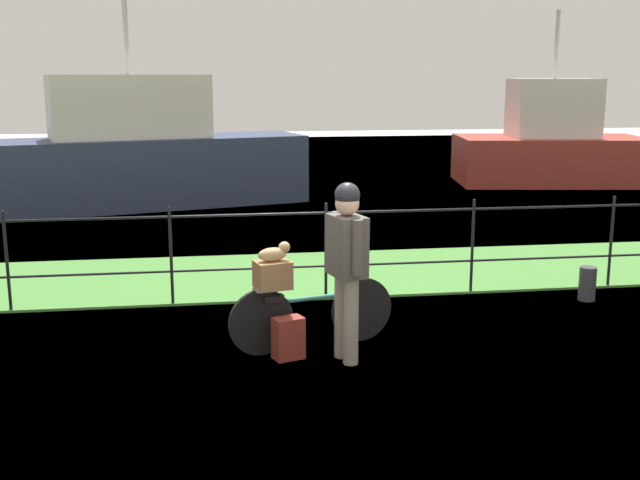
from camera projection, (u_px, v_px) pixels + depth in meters
ground_plane at (358, 357)px, 7.40m from camera, size 60.00×60.00×0.00m
grass_strip at (313, 274)px, 10.44m from camera, size 27.00×2.40×0.03m
harbor_water at (264, 187)px, 18.66m from camera, size 30.00×30.00×0.00m
iron_fence at (326, 244)px, 9.18m from camera, size 18.04×0.04×1.16m
bicycle_main at (311, 314)px, 7.59m from camera, size 1.66×0.48×0.65m
wooden_crate at (273, 275)px, 7.35m from camera, size 0.38×0.33×0.26m
terrier_dog at (275, 253)px, 7.32m from camera, size 0.32×0.21×0.18m
cyclist_person at (347, 256)px, 7.12m from camera, size 0.35×0.53×1.68m
backpack_on_paving at (288, 338)px, 7.33m from camera, size 0.32×0.26×0.40m
mooring_bollard at (587, 284)px, 9.23m from camera, size 0.20×0.20×0.40m
moored_boat_near at (132, 158)px, 15.65m from camera, size 7.19×3.49×4.23m
moored_boat_mid at (550, 146)px, 19.10m from camera, size 4.76×2.96×4.13m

